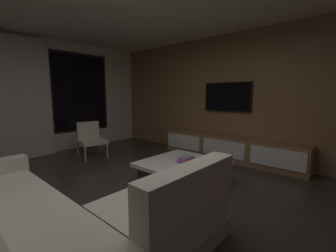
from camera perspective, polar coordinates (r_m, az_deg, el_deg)
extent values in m
plane|color=#332B26|center=(2.91, -10.34, -20.64)|extent=(9.20, 9.20, 0.00)
cube|color=silver|center=(5.91, -33.21, 6.31)|extent=(6.60, 0.12, 2.70)
cube|color=black|center=(6.31, -21.58, 7.98)|extent=(1.52, 0.02, 2.02)
cube|color=black|center=(6.30, -21.52, 7.98)|extent=(1.40, 0.03, 1.90)
cube|color=#8E6642|center=(5.04, 18.09, 7.15)|extent=(0.12, 7.80, 2.70)
cube|color=#B1A997|center=(2.56, -34.82, -24.07)|extent=(0.90, 2.50, 0.18)
cube|color=beige|center=(2.46, -35.23, -19.86)|extent=(0.86, 2.42, 0.24)
cube|color=#B1A997|center=(2.34, -2.24, -25.67)|extent=(1.10, 0.90, 0.18)
cube|color=beige|center=(2.23, -2.27, -21.18)|extent=(1.07, 0.86, 0.24)
cube|color=beige|center=(1.89, 5.64, -16.07)|extent=(1.10, 0.20, 0.40)
cube|color=#413620|center=(3.55, 3.92, -12.48)|extent=(1.00, 1.00, 0.30)
cube|color=white|center=(3.49, 3.95, -9.71)|extent=(1.16, 1.16, 0.06)
cube|color=#61C6A5|center=(3.43, 4.79, -9.32)|extent=(0.23, 0.17, 0.02)
cube|color=purple|center=(3.42, 4.39, -8.93)|extent=(0.20, 0.15, 0.03)
cube|color=#C85B5E|center=(3.42, 4.80, -8.42)|extent=(0.25, 0.15, 0.02)
cube|color=gray|center=(3.41, 4.55, -8.04)|extent=(0.23, 0.15, 0.02)
cylinder|color=#B2ADA0|center=(5.13, -15.37, -5.95)|extent=(0.04, 0.04, 0.36)
cylinder|color=#B2ADA0|center=(4.97, -20.51, -6.61)|extent=(0.04, 0.04, 0.36)
cylinder|color=#B2ADA0|center=(5.58, -17.36, -4.90)|extent=(0.04, 0.04, 0.36)
cylinder|color=#B2ADA0|center=(5.44, -22.11, -5.46)|extent=(0.04, 0.04, 0.36)
cube|color=beige|center=(5.23, -18.93, -3.79)|extent=(0.63, 0.65, 0.08)
cube|color=beige|center=(5.42, -19.87, -0.98)|extent=(0.49, 0.16, 0.38)
cube|color=#8E6642|center=(4.96, 15.17, -5.47)|extent=(0.44, 3.10, 0.52)
cube|color=white|center=(4.38, 26.17, -7.44)|extent=(0.02, 0.93, 0.33)
cube|color=white|center=(4.75, 13.91, -5.69)|extent=(0.02, 0.93, 0.33)
cube|color=white|center=(5.30, 3.88, -4.04)|extent=(0.02, 0.93, 0.33)
cube|color=#39281A|center=(4.65, 24.38, -8.59)|extent=(0.33, 0.68, 0.19)
cube|color=#C676D2|center=(4.59, 27.50, -9.16)|extent=(0.03, 0.04, 0.17)
cube|color=#5A5D45|center=(4.61, 26.24, -8.93)|extent=(0.03, 0.04, 0.18)
cube|color=#A0ADA8|center=(4.64, 24.99, -8.89)|extent=(0.03, 0.04, 0.16)
cube|color=tan|center=(4.66, 23.76, -8.62)|extent=(0.03, 0.04, 0.17)
cube|color=#7184A4|center=(4.70, 22.53, -8.61)|extent=(0.03, 0.04, 0.14)
cube|color=#944E9F|center=(4.73, 21.35, -8.22)|extent=(0.03, 0.04, 0.18)
cube|color=black|center=(5.05, 14.99, 7.27)|extent=(0.04, 1.08, 0.63)
cube|color=black|center=(5.05, 14.97, 7.27)|extent=(0.05, 1.04, 0.59)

